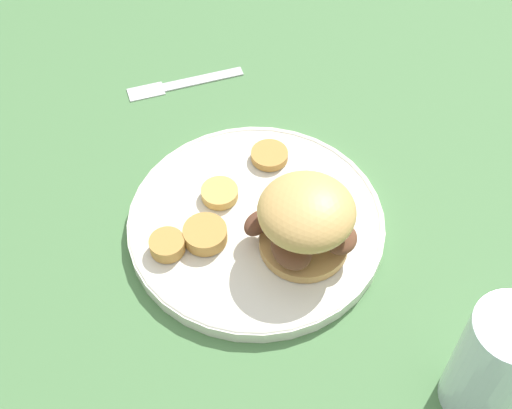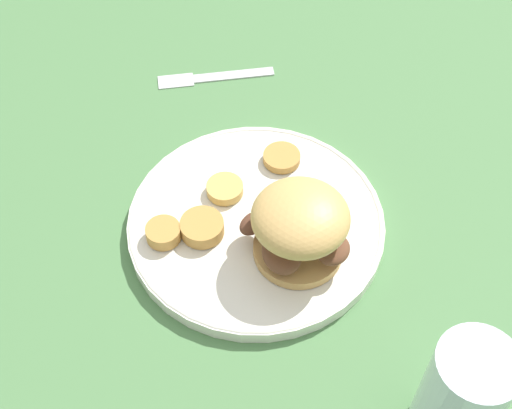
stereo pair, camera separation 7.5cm
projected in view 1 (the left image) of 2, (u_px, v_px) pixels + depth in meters
name	position (u px, v px, depth m)	size (l,w,h in m)	color
ground_plane	(256.00, 228.00, 0.78)	(4.00, 4.00, 0.00)	#4C7A47
dinner_plate	(256.00, 223.00, 0.77)	(0.28, 0.28, 0.02)	white
sandwich	(305.00, 221.00, 0.71)	(0.10, 0.12, 0.08)	tan
potato_round_0	(167.00, 245.00, 0.74)	(0.04, 0.04, 0.02)	#BC8942
potato_round_1	(205.00, 234.00, 0.74)	(0.05, 0.05, 0.02)	#BC8942
potato_round_2	(220.00, 193.00, 0.78)	(0.04, 0.04, 0.01)	tan
potato_round_3	(269.00, 155.00, 0.82)	(0.04, 0.04, 0.01)	#BC8942
fork	(184.00, 83.00, 0.92)	(0.06, 0.15, 0.00)	silver
drinking_glass	(494.00, 364.00, 0.61)	(0.07, 0.07, 0.13)	silver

